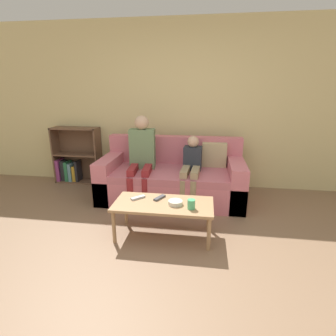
{
  "coord_description": "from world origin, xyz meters",
  "views": [
    {
      "loc": [
        0.36,
        -1.82,
        1.6
      ],
      "look_at": [
        -0.08,
        1.27,
        0.64
      ],
      "focal_mm": 28.0,
      "sensor_mm": 36.0,
      "label": 1
    }
  ],
  "objects_px": {
    "couch": "(172,179)",
    "coffee_table": "(163,206)",
    "person_child": "(191,166)",
    "tv_remote_1": "(138,198)",
    "tv_remote_0": "(160,198)",
    "snack_bowl": "(175,203)",
    "bookshelf": "(75,160)",
    "cup_near": "(191,204)",
    "person_adult": "(142,153)"
  },
  "relations": [
    {
      "from": "couch",
      "to": "tv_remote_0",
      "type": "distance_m",
      "value": 0.98
    },
    {
      "from": "person_adult",
      "to": "person_child",
      "type": "relative_size",
      "value": 1.29
    },
    {
      "from": "bookshelf",
      "to": "person_child",
      "type": "bearing_deg",
      "value": -17.12
    },
    {
      "from": "bookshelf",
      "to": "tv_remote_1",
      "type": "xyz_separation_m",
      "value": [
        1.5,
        -1.49,
        0.02
      ]
    },
    {
      "from": "person_adult",
      "to": "tv_remote_0",
      "type": "height_order",
      "value": "person_adult"
    },
    {
      "from": "snack_bowl",
      "to": "person_adult",
      "type": "bearing_deg",
      "value": 120.97
    },
    {
      "from": "bookshelf",
      "to": "person_child",
      "type": "relative_size",
      "value": 1.01
    },
    {
      "from": "tv_remote_1",
      "to": "person_child",
      "type": "bearing_deg",
      "value": 102.33
    },
    {
      "from": "couch",
      "to": "tv_remote_0",
      "type": "height_order",
      "value": "couch"
    },
    {
      "from": "person_child",
      "to": "cup_near",
      "type": "relative_size",
      "value": 9.32
    },
    {
      "from": "person_child",
      "to": "snack_bowl",
      "type": "distance_m",
      "value": 0.97
    },
    {
      "from": "bookshelf",
      "to": "snack_bowl",
      "type": "height_order",
      "value": "bookshelf"
    },
    {
      "from": "person_child",
      "to": "tv_remote_1",
      "type": "xyz_separation_m",
      "value": [
        -0.55,
        -0.86,
        -0.14
      ]
    },
    {
      "from": "person_adult",
      "to": "bookshelf",
      "type": "bearing_deg",
      "value": 152.32
    },
    {
      "from": "bookshelf",
      "to": "coffee_table",
      "type": "bearing_deg",
      "value": -40.88
    },
    {
      "from": "person_adult",
      "to": "snack_bowl",
      "type": "relative_size",
      "value": 7.91
    },
    {
      "from": "tv_remote_1",
      "to": "bookshelf",
      "type": "bearing_deg",
      "value": -179.69
    },
    {
      "from": "person_adult",
      "to": "person_child",
      "type": "distance_m",
      "value": 0.74
    },
    {
      "from": "person_adult",
      "to": "person_child",
      "type": "bearing_deg",
      "value": -9.0
    },
    {
      "from": "couch",
      "to": "person_child",
      "type": "height_order",
      "value": "person_child"
    },
    {
      "from": "tv_remote_0",
      "to": "snack_bowl",
      "type": "height_order",
      "value": "snack_bowl"
    },
    {
      "from": "bookshelf",
      "to": "tv_remote_0",
      "type": "relative_size",
      "value": 5.53
    },
    {
      "from": "couch",
      "to": "tv_remote_0",
      "type": "bearing_deg",
      "value": -91.29
    },
    {
      "from": "coffee_table",
      "to": "cup_near",
      "type": "relative_size",
      "value": 10.6
    },
    {
      "from": "bookshelf",
      "to": "person_adult",
      "type": "relative_size",
      "value": 0.78
    },
    {
      "from": "coffee_table",
      "to": "person_child",
      "type": "xyz_separation_m",
      "value": [
        0.25,
        0.93,
        0.19
      ]
    },
    {
      "from": "bookshelf",
      "to": "tv_remote_1",
      "type": "height_order",
      "value": "bookshelf"
    },
    {
      "from": "coffee_table",
      "to": "tv_remote_0",
      "type": "height_order",
      "value": "tv_remote_0"
    },
    {
      "from": "bookshelf",
      "to": "couch",
      "type": "bearing_deg",
      "value": -15.38
    },
    {
      "from": "cup_near",
      "to": "snack_bowl",
      "type": "xyz_separation_m",
      "value": [
        -0.17,
        0.08,
        -0.03
      ]
    },
    {
      "from": "couch",
      "to": "coffee_table",
      "type": "distance_m",
      "value": 1.08
    },
    {
      "from": "coffee_table",
      "to": "tv_remote_0",
      "type": "bearing_deg",
      "value": 119.24
    },
    {
      "from": "bookshelf",
      "to": "cup_near",
      "type": "bearing_deg",
      "value": -38.15
    },
    {
      "from": "person_adult",
      "to": "tv_remote_0",
      "type": "relative_size",
      "value": 7.06
    },
    {
      "from": "person_child",
      "to": "tv_remote_1",
      "type": "relative_size",
      "value": 6.14
    },
    {
      "from": "bookshelf",
      "to": "tv_remote_0",
      "type": "distance_m",
      "value": 2.27
    },
    {
      "from": "couch",
      "to": "cup_near",
      "type": "height_order",
      "value": "couch"
    },
    {
      "from": "couch",
      "to": "bookshelf",
      "type": "relative_size",
      "value": 2.15
    },
    {
      "from": "bookshelf",
      "to": "tv_remote_0",
      "type": "xyz_separation_m",
      "value": [
        1.75,
        -1.46,
        0.02
      ]
    },
    {
      "from": "coffee_table",
      "to": "person_adult",
      "type": "bearing_deg",
      "value": 115.53
    },
    {
      "from": "couch",
      "to": "tv_remote_0",
      "type": "xyz_separation_m",
      "value": [
        -0.02,
        -0.97,
        0.12
      ]
    },
    {
      "from": "bookshelf",
      "to": "coffee_table",
      "type": "xyz_separation_m",
      "value": [
        1.81,
        -1.56,
        -0.03
      ]
    },
    {
      "from": "couch",
      "to": "snack_bowl",
      "type": "xyz_separation_m",
      "value": [
        0.17,
        -1.1,
        0.13
      ]
    },
    {
      "from": "couch",
      "to": "tv_remote_1",
      "type": "distance_m",
      "value": 1.04
    },
    {
      "from": "coffee_table",
      "to": "tv_remote_0",
      "type": "relative_size",
      "value": 6.21
    },
    {
      "from": "person_adult",
      "to": "tv_remote_0",
      "type": "distance_m",
      "value": 1.02
    },
    {
      "from": "person_child",
      "to": "couch",
      "type": "bearing_deg",
      "value": 156.12
    },
    {
      "from": "bookshelf",
      "to": "snack_bowl",
      "type": "xyz_separation_m",
      "value": [
        1.94,
        -1.58,
        0.03
      ]
    },
    {
      "from": "bookshelf",
      "to": "coffee_table",
      "type": "distance_m",
      "value": 2.39
    },
    {
      "from": "cup_near",
      "to": "tv_remote_0",
      "type": "distance_m",
      "value": 0.42
    }
  ]
}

